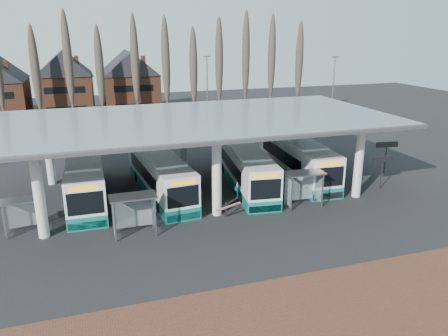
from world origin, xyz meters
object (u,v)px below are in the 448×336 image
object	(u,v)px
bus_0	(85,178)
bus_3	(296,158)
shelter_2	(303,181)
bus_2	(245,168)
shelter_1	(133,206)
bus_1	(160,175)
shelter_0	(22,208)

from	to	relation	value
bus_0	bus_3	bearing A→B (deg)	0.07
bus_0	shelter_2	size ratio (longest dim) A/B	4.23
bus_2	bus_3	bearing A→B (deg)	18.68
bus_0	bus_3	size ratio (longest dim) A/B	0.98
bus_2	shelter_2	bearing A→B (deg)	-58.73
bus_2	shelter_2	size ratio (longest dim) A/B	4.15
shelter_1	shelter_2	bearing A→B (deg)	4.18
bus_3	bus_2	bearing A→B (deg)	-164.92
shelter_2	shelter_1	bearing A→B (deg)	-173.54
bus_3	shelter_2	xyz separation A→B (m)	(-2.85, -6.86, 0.33)
shelter_2	bus_2	bearing A→B (deg)	116.37
bus_0	bus_2	world-z (taller)	bus_0
bus_1	shelter_0	world-z (taller)	bus_1
shelter_0	shelter_1	bearing A→B (deg)	-24.77
bus_2	shelter_0	distance (m)	17.99
bus_0	shelter_2	xyz separation A→B (m)	(15.98, -7.04, 0.34)
bus_2	shelter_2	xyz separation A→B (m)	(2.60, -5.73, 0.40)
bus_1	shelter_1	world-z (taller)	bus_1
bus_1	bus_3	bearing A→B (deg)	-2.06
bus_2	shelter_1	world-z (taller)	bus_2
bus_3	shelter_1	distance (m)	17.76
bus_1	bus_2	bearing A→B (deg)	-8.58
bus_2	bus_3	distance (m)	5.57
shelter_0	bus_1	bearing A→B (deg)	19.96
bus_2	bus_3	world-z (taller)	bus_3
bus_3	shelter_1	bearing A→B (deg)	-150.35
shelter_0	shelter_1	world-z (taller)	shelter_1
bus_1	bus_0	bearing A→B (deg)	166.61
bus_0	bus_3	world-z (taller)	bus_3
bus_1	bus_3	xyz separation A→B (m)	(12.89, 0.69, 0.07)
bus_2	shelter_0	size ratio (longest dim) A/B	4.62
shelter_1	bus_1	bearing A→B (deg)	66.94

